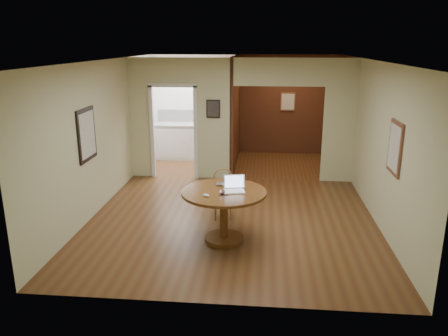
# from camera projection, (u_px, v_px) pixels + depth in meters

# --- Properties ---
(floor) EXTENTS (5.00, 5.00, 0.00)m
(floor) POSITION_uv_depth(u_px,v_px,m) (231.00, 222.00, 7.61)
(floor) COLOR #4F2C16
(floor) RESTS_ON ground
(room_shell) EXTENTS (5.20, 7.50, 5.00)m
(room_shell) POSITION_uv_depth(u_px,v_px,m) (222.00, 118.00, 10.26)
(room_shell) COLOR silver
(room_shell) RESTS_ON ground
(dining_table) EXTENTS (1.31, 1.31, 0.82)m
(dining_table) POSITION_uv_depth(u_px,v_px,m) (224.00, 204.00, 6.75)
(dining_table) COLOR brown
(dining_table) RESTS_ON ground
(chair) EXTENTS (0.40, 0.40, 0.88)m
(chair) POSITION_uv_depth(u_px,v_px,m) (223.00, 191.00, 7.70)
(chair) COLOR olive
(chair) RESTS_ON ground
(open_laptop) EXTENTS (0.36, 0.34, 0.23)m
(open_laptop) POSITION_uv_depth(u_px,v_px,m) (234.00, 187.00, 6.69)
(open_laptop) COLOR white
(open_laptop) RESTS_ON dining_table
(closed_laptop) EXTENTS (0.37, 0.25, 0.03)m
(closed_laptop) POSITION_uv_depth(u_px,v_px,m) (227.00, 186.00, 6.89)
(closed_laptop) COLOR #B9B9BE
(closed_laptop) RESTS_ON dining_table
(mouse) EXTENTS (0.12, 0.09, 0.04)m
(mouse) POSITION_uv_depth(u_px,v_px,m) (206.00, 195.00, 6.43)
(mouse) COLOR white
(mouse) RESTS_ON dining_table
(wine_glass) EXTENTS (0.08, 0.08, 0.09)m
(wine_glass) POSITION_uv_depth(u_px,v_px,m) (222.00, 192.00, 6.51)
(wine_glass) COLOR white
(wine_glass) RESTS_ON dining_table
(pen) EXTENTS (0.14, 0.05, 0.01)m
(pen) POSITION_uv_depth(u_px,v_px,m) (224.00, 195.00, 6.48)
(pen) COLOR navy
(pen) RESTS_ON dining_table
(kitchen_cabinet) EXTENTS (2.06, 0.60, 0.94)m
(kitchen_cabinet) POSITION_uv_depth(u_px,v_px,m) (193.00, 141.00, 11.62)
(kitchen_cabinet) COLOR white
(kitchen_cabinet) RESTS_ON ground
(grocery_bag) EXTENTS (0.41, 0.39, 0.33)m
(grocery_bag) POSITION_uv_depth(u_px,v_px,m) (220.00, 118.00, 11.38)
(grocery_bag) COLOR #C1AC8D
(grocery_bag) RESTS_ON kitchen_cabinet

